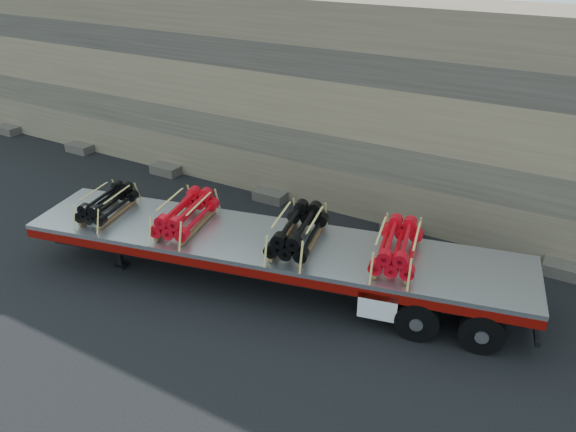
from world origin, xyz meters
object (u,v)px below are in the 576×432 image
(trailer, at_px, (270,262))
(bundle_rear, at_px, (397,247))
(bundle_midrear, at_px, (298,231))
(bundle_midfront, at_px, (186,214))
(bundle_front, at_px, (107,204))

(trailer, xyz_separation_m, bundle_rear, (3.35, 0.73, 1.08))
(bundle_midrear, bearing_deg, trailer, 180.00)
(bundle_midfront, xyz_separation_m, bundle_midrear, (3.24, 0.70, 0.01))
(bundle_rear, bearing_deg, trailer, -180.00)
(trailer, bearing_deg, bundle_midrear, -0.00)
(bundle_front, bearing_deg, trailer, 0.00)
(bundle_midfront, relative_size, bundle_midrear, 0.96)
(bundle_front, bearing_deg, bundle_midfront, 0.00)
(trailer, xyz_separation_m, bundle_front, (-4.97, -1.08, 1.03))
(bundle_midrear, bearing_deg, bundle_rear, 0.00)
(bundle_midfront, xyz_separation_m, bundle_rear, (5.81, 1.26, -0.00))
(trailer, relative_size, bundle_midrear, 6.16)
(trailer, relative_size, bundle_midfront, 6.38)
(bundle_midrear, bearing_deg, bundle_midfront, -180.00)
(trailer, relative_size, bundle_rear, 6.39)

